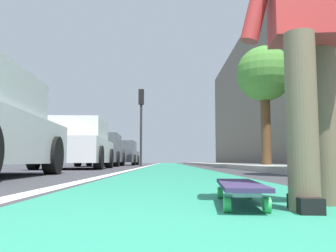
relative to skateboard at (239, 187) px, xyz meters
name	(u,v)px	position (x,y,z in m)	size (l,w,h in m)	color
ground_plane	(172,169)	(8.66, 0.23, -0.09)	(80.00, 80.00, 0.00)	#38383D
bike_lane_paint	(169,165)	(22.66, 0.23, -0.09)	(56.00, 1.90, 0.00)	#288466
lane_stripe_white	(150,165)	(18.66, 1.33, -0.09)	(52.00, 0.16, 0.01)	silver
sidewalk_curb	(237,165)	(16.66, -3.20, -0.03)	(52.00, 3.20, 0.13)	#9E9B93
building_facade	(267,87)	(20.66, -5.91, 4.85)	(40.00, 1.20, 9.88)	#71685D
skateboard	(239,187)	(0.00, 0.00, 0.00)	(0.86, 0.28, 0.11)	green
skater_person	(311,18)	(-0.15, -0.35, 0.84)	(0.45, 0.72, 1.64)	brown
parked_car_mid	(76,145)	(9.21, 3.16, 0.62)	(4.15, 2.10, 1.49)	silver
parked_car_far	(102,151)	(15.18, 3.44, 0.63)	(4.41, 1.99, 1.49)	#4C5156
parked_car_end	(122,154)	(20.85, 3.21, 0.61)	(4.59, 1.98, 1.47)	#4C5156
traffic_light	(141,112)	(16.94, 1.73, 2.69)	(0.33, 0.28, 4.00)	#2D2D2D
street_tree_mid	(264,76)	(9.70, -2.80, 2.91)	(1.80, 1.80, 3.98)	brown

